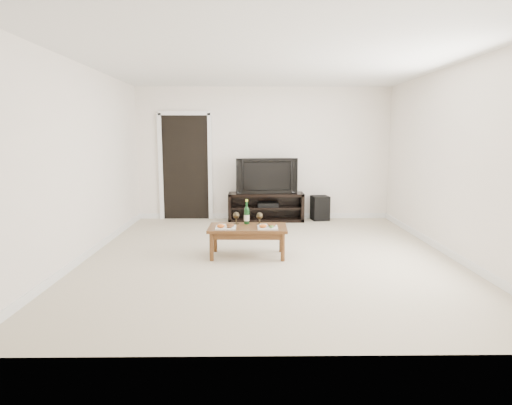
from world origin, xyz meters
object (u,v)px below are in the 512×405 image
object	(u,v)px
media_console	(266,207)
television	(266,176)
coffee_table	(248,241)
subwoofer	(320,208)

from	to	relation	value
media_console	television	xyz separation A→B (m)	(0.00, 0.00, 0.62)
media_console	coffee_table	distance (m)	2.54
television	subwoofer	bearing A→B (deg)	-2.71
television	subwoofer	xyz separation A→B (m)	(1.07, 0.07, -0.65)
television	coffee_table	bearing A→B (deg)	-103.95
subwoofer	coffee_table	world-z (taller)	subwoofer
television	subwoofer	world-z (taller)	television
television	coffee_table	distance (m)	2.63
media_console	television	world-z (taller)	television
coffee_table	television	bearing A→B (deg)	82.29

